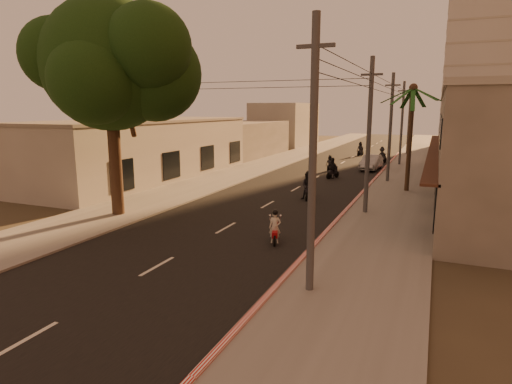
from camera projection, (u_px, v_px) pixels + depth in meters
ground at (207, 239)px, 20.48m from camera, size 160.00×160.00×0.00m
road at (316, 178)px, 38.57m from camera, size 10.00×140.00×0.02m
sidewalk_right at (403, 183)px, 35.70m from camera, size 5.00×140.00×0.12m
sidewalk_left at (241, 172)px, 41.42m from camera, size 5.00×140.00×0.12m
curb_stripe at (365, 190)px, 32.09m from camera, size 0.20×60.00×0.20m
shophouse_row at (499, 144)px, 30.75m from camera, size 8.80×34.20×7.30m
left_building at (146, 149)px, 37.97m from camera, size 8.20×24.20×5.20m
distant_tower at (490, 54)px, 62.35m from camera, size 12.10×12.10×28.00m
broadleaf_tree at (117, 65)px, 23.31m from camera, size 9.60×8.70×12.10m
palm_tree at (413, 94)px, 30.53m from camera, size 5.00×5.00×8.20m
utility_poles at (392, 104)px, 34.96m from camera, size 1.20×48.26×9.00m
filler_right at (472, 133)px, 55.27m from camera, size 8.00×14.00×6.00m
filler_left_near at (240, 139)px, 56.15m from camera, size 8.00×14.00×4.40m
filler_left_far at (285, 124)px, 72.18m from camera, size 8.00×14.00×7.00m
scooter_red at (275, 228)px, 19.71m from camera, size 0.85×1.57×1.60m
scooter_mid_a at (308, 186)px, 29.21m from camera, size 1.16×2.00×1.99m
scooter_mid_b at (333, 169)px, 37.97m from camera, size 1.31×1.81×1.87m
scooter_far_a at (330, 164)px, 42.37m from camera, size 0.82×1.67×1.64m
scooter_far_b at (382, 156)px, 48.54m from camera, size 1.61×1.85×1.92m
parked_car at (371, 163)px, 43.33m from camera, size 2.10×4.76×1.51m
scooter_far_c at (360, 149)px, 56.27m from camera, size 1.12×1.88×1.88m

